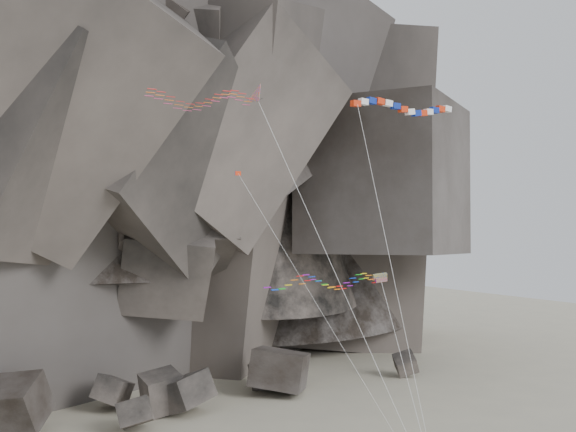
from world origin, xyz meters
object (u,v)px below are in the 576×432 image
delta_kite (199,98)px  banner_kite (405,110)px  parafoil_kite (322,281)px  pennant_kite (299,275)px

delta_kite → banner_kite: delta_kite is taller
banner_kite → delta_kite: bearing=175.9°
banner_kite → parafoil_kite: banner_kite is taller
parafoil_kite → delta_kite: bearing=-171.7°
banner_kite → parafoil_kite: bearing=-179.5°
delta_kite → parafoil_kite: size_ratio=1.86×
delta_kite → banner_kite: (16.85, -1.56, 0.39)m
delta_kite → pennant_kite: (6.69, -1.94, -11.95)m
banner_kite → pennant_kite: bearing=-176.7°
parafoil_kite → pennant_kite: 2.43m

